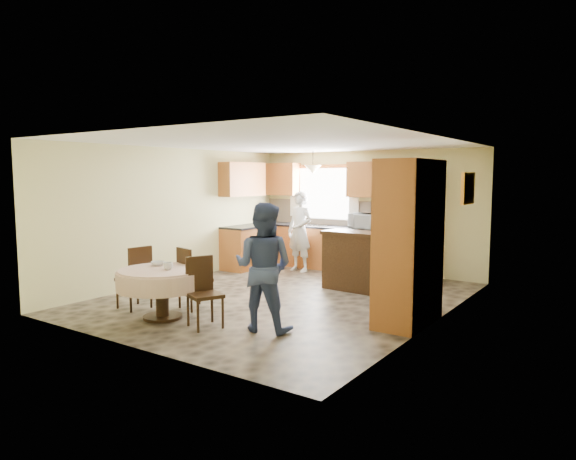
{
  "coord_description": "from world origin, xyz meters",
  "views": [
    {
      "loc": [
        4.71,
        -6.74,
        1.98
      ],
      "look_at": [
        -0.12,
        0.3,
        1.08
      ],
      "focal_mm": 32.0,
      "sensor_mm": 36.0,
      "label": 1
    }
  ],
  "objects_px": {
    "oven_tower": "(413,224)",
    "cupboard": "(409,243)",
    "chair_left": "(137,274)",
    "chair_back": "(191,275)",
    "chair_right": "(203,288)",
    "person_sink": "(300,231)",
    "sideboard": "(361,263)",
    "person_dining": "(263,267)",
    "dining_table": "(162,280)"
  },
  "relations": [
    {
      "from": "chair_left",
      "to": "chair_back",
      "type": "distance_m",
      "value": 0.81
    },
    {
      "from": "chair_right",
      "to": "dining_table",
      "type": "bearing_deg",
      "value": 117.82
    },
    {
      "from": "person_dining",
      "to": "sideboard",
      "type": "bearing_deg",
      "value": -103.9
    },
    {
      "from": "oven_tower",
      "to": "chair_back",
      "type": "height_order",
      "value": "oven_tower"
    },
    {
      "from": "person_sink",
      "to": "dining_table",
      "type": "bearing_deg",
      "value": -74.89
    },
    {
      "from": "oven_tower",
      "to": "cupboard",
      "type": "xyz_separation_m",
      "value": [
        1.07,
        -2.96,
        0.04
      ]
    },
    {
      "from": "cupboard",
      "to": "dining_table",
      "type": "relative_size",
      "value": 1.78
    },
    {
      "from": "cupboard",
      "to": "person_dining",
      "type": "relative_size",
      "value": 1.33
    },
    {
      "from": "cupboard",
      "to": "oven_tower",
      "type": "bearing_deg",
      "value": 109.86
    },
    {
      "from": "sideboard",
      "to": "person_dining",
      "type": "bearing_deg",
      "value": -86.34
    },
    {
      "from": "chair_right",
      "to": "chair_left",
      "type": "bearing_deg",
      "value": 110.36
    },
    {
      "from": "dining_table",
      "to": "chair_left",
      "type": "xyz_separation_m",
      "value": [
        -0.7,
        0.13,
        -0.02
      ]
    },
    {
      "from": "chair_left",
      "to": "chair_back",
      "type": "xyz_separation_m",
      "value": [
        0.67,
        0.45,
        -0.01
      ]
    },
    {
      "from": "chair_right",
      "to": "chair_back",
      "type": "bearing_deg",
      "value": 78.5
    },
    {
      "from": "oven_tower",
      "to": "person_sink",
      "type": "distance_m",
      "value": 2.31
    },
    {
      "from": "person_dining",
      "to": "oven_tower",
      "type": "bearing_deg",
      "value": -108.45
    },
    {
      "from": "oven_tower",
      "to": "chair_left",
      "type": "distance_m",
      "value": 5.21
    },
    {
      "from": "sideboard",
      "to": "dining_table",
      "type": "distance_m",
      "value": 3.48
    },
    {
      "from": "oven_tower",
      "to": "dining_table",
      "type": "xyz_separation_m",
      "value": [
        -1.85,
        -4.65,
        -0.52
      ]
    },
    {
      "from": "chair_left",
      "to": "person_sink",
      "type": "relative_size",
      "value": 0.57
    },
    {
      "from": "chair_back",
      "to": "oven_tower",
      "type": "bearing_deg",
      "value": -100.62
    },
    {
      "from": "chair_right",
      "to": "person_sink",
      "type": "xyz_separation_m",
      "value": [
        -1.11,
        4.03,
        0.33
      ]
    },
    {
      "from": "oven_tower",
      "to": "chair_right",
      "type": "bearing_deg",
      "value": -103.72
    },
    {
      "from": "cupboard",
      "to": "chair_left",
      "type": "bearing_deg",
      "value": -156.7
    },
    {
      "from": "oven_tower",
      "to": "person_sink",
      "type": "bearing_deg",
      "value": -165.74
    },
    {
      "from": "sideboard",
      "to": "chair_left",
      "type": "height_order",
      "value": "sideboard"
    },
    {
      "from": "cupboard",
      "to": "person_dining",
      "type": "distance_m",
      "value": 1.96
    },
    {
      "from": "oven_tower",
      "to": "cupboard",
      "type": "height_order",
      "value": "cupboard"
    },
    {
      "from": "sideboard",
      "to": "chair_right",
      "type": "distance_m",
      "value": 3.18
    },
    {
      "from": "dining_table",
      "to": "cupboard",
      "type": "bearing_deg",
      "value": 30.09
    },
    {
      "from": "chair_back",
      "to": "chair_right",
      "type": "relative_size",
      "value": 1.0
    },
    {
      "from": "chair_right",
      "to": "person_sink",
      "type": "relative_size",
      "value": 0.55
    },
    {
      "from": "chair_back",
      "to": "chair_left",
      "type": "bearing_deg",
      "value": 48.1
    },
    {
      "from": "cupboard",
      "to": "person_sink",
      "type": "distance_m",
      "value": 4.09
    },
    {
      "from": "person_dining",
      "to": "chair_right",
      "type": "bearing_deg",
      "value": 8.13
    },
    {
      "from": "sideboard",
      "to": "person_dining",
      "type": "distance_m",
      "value": 2.79
    },
    {
      "from": "dining_table",
      "to": "sideboard",
      "type": "bearing_deg",
      "value": 64.37
    },
    {
      "from": "chair_back",
      "to": "person_dining",
      "type": "relative_size",
      "value": 0.56
    },
    {
      "from": "chair_left",
      "to": "oven_tower",
      "type": "bearing_deg",
      "value": 156.17
    },
    {
      "from": "chair_right",
      "to": "person_dining",
      "type": "xyz_separation_m",
      "value": [
        0.77,
        0.31,
        0.31
      ]
    },
    {
      "from": "dining_table",
      "to": "oven_tower",
      "type": "bearing_deg",
      "value": 68.34
    },
    {
      "from": "chair_back",
      "to": "person_sink",
      "type": "distance_m",
      "value": 3.53
    },
    {
      "from": "dining_table",
      "to": "person_sink",
      "type": "height_order",
      "value": "person_sink"
    },
    {
      "from": "cupboard",
      "to": "chair_back",
      "type": "height_order",
      "value": "cupboard"
    },
    {
      "from": "sideboard",
      "to": "person_sink",
      "type": "xyz_separation_m",
      "value": [
        -1.89,
        0.95,
        0.35
      ]
    },
    {
      "from": "oven_tower",
      "to": "chair_back",
      "type": "bearing_deg",
      "value": -114.77
    },
    {
      "from": "chair_right",
      "to": "person_sink",
      "type": "height_order",
      "value": "person_sink"
    },
    {
      "from": "oven_tower",
      "to": "chair_right",
      "type": "distance_m",
      "value": 4.77
    },
    {
      "from": "chair_back",
      "to": "sideboard",
      "type": "bearing_deg",
      "value": -106.86
    },
    {
      "from": "dining_table",
      "to": "person_dining",
      "type": "xyz_separation_m",
      "value": [
        1.5,
        0.36,
        0.28
      ]
    }
  ]
}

